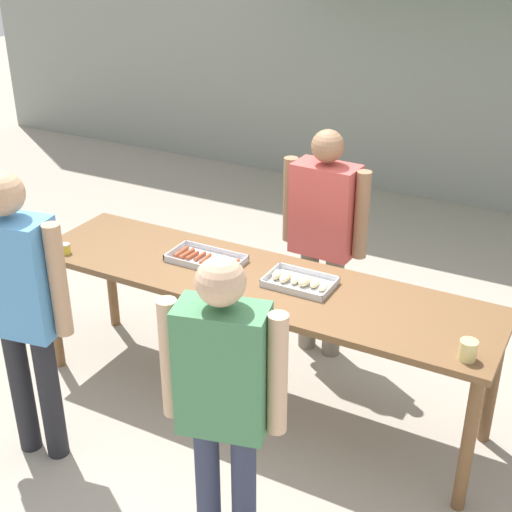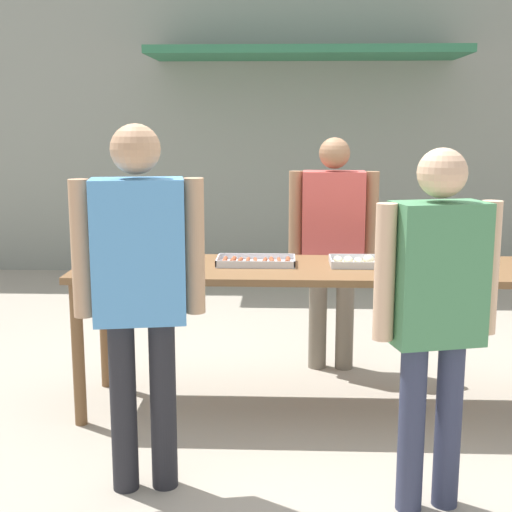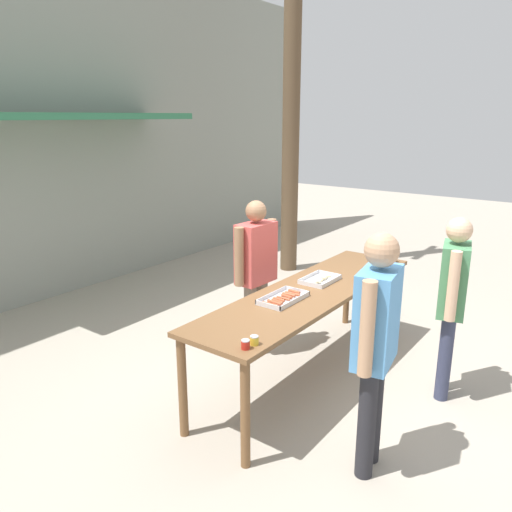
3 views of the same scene
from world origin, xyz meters
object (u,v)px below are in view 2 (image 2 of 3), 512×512
(food_tray_buns, at_px, (362,262))
(condiment_jar_mustard, at_px, (88,268))
(condiment_jar_ketchup, at_px, (103,269))
(person_customer_holding_hotdog, at_px, (139,278))
(food_tray_sausages, at_px, (256,262))
(person_customer_with_cup, at_px, (436,300))
(person_server_behind_table, at_px, (333,234))

(food_tray_buns, relative_size, condiment_jar_mustard, 5.97)
(condiment_jar_mustard, height_order, condiment_jar_ketchup, same)
(condiment_jar_ketchup, distance_m, person_customer_holding_hotdog, 0.82)
(food_tray_sausages, relative_size, condiment_jar_mustard, 7.04)
(person_customer_holding_hotdog, distance_m, person_customer_with_cup, 1.31)
(food_tray_buns, xyz_separation_m, condiment_jar_ketchup, (-1.47, -0.32, 0.01))
(food_tray_sausages, distance_m, food_tray_buns, 0.63)
(food_tray_buns, relative_size, condiment_jar_ketchup, 5.97)
(condiment_jar_mustard, height_order, person_server_behind_table, person_server_behind_table)
(condiment_jar_ketchup, bearing_deg, person_customer_holding_hotdog, -63.99)
(food_tray_sausages, height_order, person_server_behind_table, person_server_behind_table)
(food_tray_buns, bearing_deg, condiment_jar_ketchup, -167.70)
(person_server_behind_table, bearing_deg, person_customer_with_cup, -77.44)
(person_customer_holding_hotdog, bearing_deg, food_tray_buns, -146.46)
(food_tray_sausages, height_order, condiment_jar_ketchup, condiment_jar_ketchup)
(person_server_behind_table, height_order, person_customer_with_cup, same)
(person_server_behind_table, distance_m, person_customer_holding_hotdog, 1.98)
(person_server_behind_table, relative_size, person_customer_with_cup, 1.00)
(food_tray_buns, height_order, person_customer_holding_hotdog, person_customer_holding_hotdog)
(food_tray_sausages, distance_m, person_customer_holding_hotdog, 1.16)
(condiment_jar_mustard, distance_m, person_customer_with_cup, 1.95)
(condiment_jar_mustard, bearing_deg, food_tray_sausages, 18.59)
(food_tray_sausages, bearing_deg, person_customer_holding_hotdog, -114.62)
(person_customer_holding_hotdog, bearing_deg, person_server_behind_table, -129.65)
(person_customer_holding_hotdog, relative_size, person_customer_with_cup, 1.06)
(food_tray_sausages, bearing_deg, person_server_behind_table, 52.91)
(food_tray_buns, xyz_separation_m, person_customer_holding_hotdog, (-1.11, -1.05, 0.12))
(condiment_jar_mustard, bearing_deg, food_tray_buns, 11.29)
(condiment_jar_mustard, relative_size, condiment_jar_ketchup, 1.00)
(food_tray_buns, distance_m, person_customer_holding_hotdog, 1.54)
(condiment_jar_ketchup, height_order, person_server_behind_table, person_server_behind_table)
(condiment_jar_mustard, distance_m, person_server_behind_table, 1.73)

